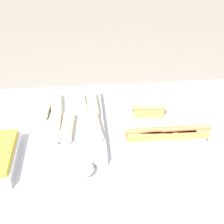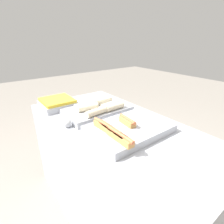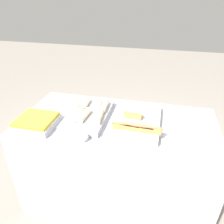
{
  "view_description": "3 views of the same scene",
  "coord_description": "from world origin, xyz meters",
  "px_view_note": "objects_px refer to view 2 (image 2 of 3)",
  "views": [
    {
      "loc": [
        -0.15,
        -1.13,
        1.71
      ],
      "look_at": [
        -0.04,
        0.0,
        0.93
      ],
      "focal_mm": 50.0,
      "sensor_mm": 36.0,
      "label": 1
    },
    {
      "loc": [
        0.87,
        -0.68,
        1.42
      ],
      "look_at": [
        -0.04,
        0.0,
        0.93
      ],
      "focal_mm": 28.0,
      "sensor_mm": 36.0,
      "label": 2
    },
    {
      "loc": [
        0.29,
        -1.42,
        1.76
      ],
      "look_at": [
        -0.04,
        0.0,
        0.93
      ],
      "focal_mm": 35.0,
      "sensor_mm": 36.0,
      "label": 3
    }
  ],
  "objects_px": {
    "serving_spoon_near": "(67,123)",
    "tray_wraps": "(98,109)",
    "tray_side_front": "(57,103)",
    "tray_hotdogs": "(127,129)"
  },
  "relations": [
    {
      "from": "tray_hotdogs",
      "to": "serving_spoon_near",
      "type": "height_order",
      "value": "tray_hotdogs"
    },
    {
      "from": "tray_side_front",
      "to": "serving_spoon_near",
      "type": "bearing_deg",
      "value": -12.31
    },
    {
      "from": "tray_hotdogs",
      "to": "tray_side_front",
      "type": "distance_m",
      "value": 0.75
    },
    {
      "from": "tray_hotdogs",
      "to": "tray_side_front",
      "type": "bearing_deg",
      "value": -165.82
    },
    {
      "from": "serving_spoon_near",
      "to": "tray_wraps",
      "type": "bearing_deg",
      "value": 101.32
    },
    {
      "from": "tray_wraps",
      "to": "serving_spoon_near",
      "type": "distance_m",
      "value": 0.3
    },
    {
      "from": "tray_hotdogs",
      "to": "tray_wraps",
      "type": "height_order",
      "value": "same"
    },
    {
      "from": "tray_wraps",
      "to": "serving_spoon_near",
      "type": "relative_size",
      "value": 2.24
    },
    {
      "from": "tray_side_front",
      "to": "serving_spoon_near",
      "type": "distance_m",
      "value": 0.41
    },
    {
      "from": "tray_wraps",
      "to": "tray_side_front",
      "type": "xyz_separation_m",
      "value": [
        -0.34,
        -0.21,
        -0.0
      ]
    }
  ]
}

